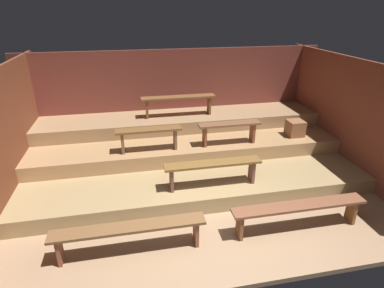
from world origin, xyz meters
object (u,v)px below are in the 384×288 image
(bench_lower_center, at_px, (213,167))
(bench_floor_left, at_px, (129,231))
(bench_floor_right, at_px, (299,209))
(wooden_crate_middle, at_px, (295,128))
(bench_middle_right, at_px, (229,128))
(bench_middle_left, at_px, (149,134))
(bench_upper_center, at_px, (178,100))

(bench_lower_center, bearing_deg, bench_floor_left, -144.05)
(bench_floor_left, distance_m, bench_floor_right, 2.52)
(wooden_crate_middle, bearing_deg, bench_lower_center, -151.05)
(bench_floor_left, distance_m, bench_middle_right, 3.00)
(bench_lower_center, bearing_deg, bench_middle_right, 59.81)
(bench_middle_left, xyz_separation_m, bench_middle_right, (1.61, 0.00, 0.00))
(bench_middle_right, xyz_separation_m, wooden_crate_middle, (1.54, 0.13, -0.17))
(bench_lower_center, bearing_deg, bench_upper_center, 96.05)
(bench_middle_left, bearing_deg, bench_floor_right, -45.61)
(bench_upper_center, relative_size, wooden_crate_middle, 4.93)
(wooden_crate_middle, bearing_deg, bench_floor_right, -115.80)
(bench_upper_center, bearing_deg, bench_middle_left, -124.15)
(bench_lower_center, bearing_deg, wooden_crate_middle, 28.95)
(bench_floor_left, bearing_deg, bench_floor_right, 0.00)
(bench_floor_right, height_order, bench_middle_right, bench_middle_right)
(bench_floor_left, xyz_separation_m, bench_middle_right, (2.06, 2.11, 0.54))
(bench_floor_left, distance_m, bench_middle_left, 2.22)
(bench_floor_right, relative_size, bench_upper_center, 1.26)
(bench_middle_left, height_order, wooden_crate_middle, bench_middle_left)
(bench_floor_left, relative_size, bench_floor_right, 1.00)
(bench_lower_center, height_order, bench_upper_center, bench_upper_center)
(bench_lower_center, bearing_deg, bench_floor_right, -44.48)
(bench_floor_right, relative_size, wooden_crate_middle, 6.21)
(bench_upper_center, bearing_deg, wooden_crate_middle, -22.60)
(bench_floor_left, height_order, bench_floor_right, same)
(bench_middle_left, relative_size, bench_upper_center, 0.75)
(bench_lower_center, distance_m, bench_upper_center, 2.27)
(bench_middle_left, height_order, bench_upper_center, bench_upper_center)
(bench_middle_right, distance_m, wooden_crate_middle, 1.55)
(bench_middle_right, bearing_deg, bench_middle_left, 180.00)
(bench_middle_left, bearing_deg, bench_upper_center, 55.85)
(bench_middle_left, distance_m, wooden_crate_middle, 3.15)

